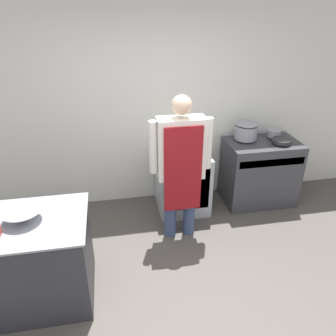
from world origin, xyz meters
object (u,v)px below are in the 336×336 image
object	(u,v)px
saute_pan	(281,141)
mixing_bowl	(22,216)
fridge_unit	(182,181)
stock_pot	(246,130)
stove	(259,172)
person_cook	(181,161)
sauce_pot	(274,133)

from	to	relation	value
saute_pan	mixing_bowl	bearing A→B (deg)	-159.22
fridge_unit	stock_pot	xyz separation A→B (m)	(0.88, 0.10, 0.62)
stove	person_cook	bearing A→B (deg)	-155.79
fridge_unit	mixing_bowl	world-z (taller)	mixing_bowl
saute_pan	sauce_pot	xyz separation A→B (m)	(0.00, 0.22, 0.02)
stock_pot	sauce_pot	world-z (taller)	stock_pot
mixing_bowl	sauce_pot	distance (m)	3.26
stove	saute_pan	size ratio (longest dim) A/B	3.91
fridge_unit	sauce_pot	distance (m)	1.40
person_cook	saute_pan	bearing A→B (deg)	17.51
person_cook	stock_pot	bearing A→B (deg)	32.99
stove	sauce_pot	world-z (taller)	sauce_pot
fridge_unit	stock_pot	bearing A→B (deg)	6.46
person_cook	saute_pan	xyz separation A→B (m)	(1.44, 0.45, -0.05)
stock_pot	saute_pan	world-z (taller)	stock_pot
stock_pot	saute_pan	size ratio (longest dim) A/B	1.21
person_cook	stock_pot	world-z (taller)	person_cook
mixing_bowl	sauce_pot	size ratio (longest dim) A/B	1.97
fridge_unit	saute_pan	bearing A→B (deg)	-5.21
stove	stock_pot	xyz separation A→B (m)	(-0.22, 0.11, 0.58)
stock_pot	mixing_bowl	bearing A→B (deg)	-152.33
stove	fridge_unit	distance (m)	1.09
fridge_unit	person_cook	xyz separation A→B (m)	(-0.16, -0.57, 0.58)
sauce_pot	mixing_bowl	bearing A→B (deg)	-155.66
mixing_bowl	person_cook	bearing A→B (deg)	23.74
person_cook	sauce_pot	world-z (taller)	person_cook
stock_pot	saute_pan	xyz separation A→B (m)	(0.41, -0.22, -0.09)
stove	saute_pan	bearing A→B (deg)	-29.23
saute_pan	sauce_pot	distance (m)	0.22
person_cook	sauce_pot	distance (m)	1.59
stove	stock_pot	bearing A→B (deg)	153.07
mixing_bowl	sauce_pot	xyz separation A→B (m)	(2.97, 1.34, 0.03)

